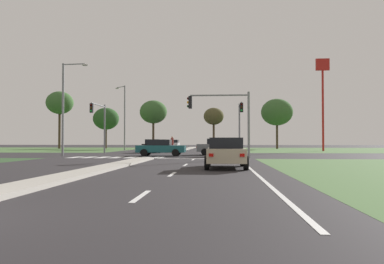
{
  "coord_description": "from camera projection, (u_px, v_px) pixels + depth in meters",
  "views": [
    {
      "loc": [
        5.37,
        -5.44,
        1.31
      ],
      "look_at": [
        2.77,
        30.59,
        2.2
      ],
      "focal_mm": 35.43,
      "sensor_mm": 36.0,
      "label": 1
    }
  ],
  "objects": [
    {
      "name": "grass_verge_far_right",
      "position": [
        350.0,
        150.0,
        58.29
      ],
      "size": [
        35.0,
        35.0,
        0.01
      ],
      "primitive_type": "cube",
      "color": "#476B38",
      "rests_on": "ground"
    },
    {
      "name": "median_island_near",
      "position": [
        98.0,
        169.0,
        16.75
      ],
      "size": [
        1.2,
        22.0,
        0.14
      ],
      "primitive_type": "cube",
      "color": "#ADA89E",
      "rests_on": "ground"
    },
    {
      "name": "pedestrian_at_median",
      "position": [
        172.0,
        142.0,
        44.19
      ],
      "size": [
        0.34,
        0.34,
        1.77
      ],
      "rotation": [
        0.0,
        0.0,
        4.27
      ],
      "color": "#335184",
      "rests_on": "median_island_far"
    },
    {
      "name": "crosswalk_bar_third",
      "position": [
        103.0,
        157.0,
        30.8
      ],
      "size": [
        0.7,
        2.8,
        0.01
      ],
      "primitive_type": "cube",
      "color": "silver",
      "rests_on": "ground"
    },
    {
      "name": "traffic_signal_near_right",
      "position": [
        225.0,
        112.0,
        28.79
      ],
      "size": [
        4.79,
        0.32,
        5.08
      ],
      "color": "gray",
      "rests_on": "ground"
    },
    {
      "name": "fastfood_pole_sign",
      "position": [
        323.0,
        84.0,
        51.1
      ],
      "size": [
        1.8,
        0.4,
        12.5
      ],
      "color": "red",
      "rests_on": "ground"
    },
    {
      "name": "crosswalk_bar_second",
      "position": [
        89.0,
        157.0,
        30.89
      ],
      "size": [
        0.7,
        2.8,
        0.01
      ],
      "primitive_type": "cube",
      "color": "silver",
      "rests_on": "ground"
    },
    {
      "name": "street_lamp_third",
      "position": [
        124.0,
        114.0,
        56.22
      ],
      "size": [
        1.91,
        1.6,
        9.6
      ],
      "color": "gray",
      "rests_on": "ground"
    },
    {
      "name": "treeline_near",
      "position": [
        60.0,
        103.0,
        68.3
      ],
      "size": [
        4.81,
        4.81,
        10.32
      ],
      "color": "#423323",
      "rests_on": "ground"
    },
    {
      "name": "car_black_near",
      "position": [
        153.0,
        146.0,
        43.91
      ],
      "size": [
        2.09,
        4.47,
        1.54
      ],
      "rotation": [
        0.0,
        0.0,
        3.14
      ],
      "color": "black",
      "rests_on": "ground"
    },
    {
      "name": "car_navy_fifth",
      "position": [
        161.0,
        145.0,
        50.11
      ],
      "size": [
        1.99,
        4.61,
        1.55
      ],
      "rotation": [
        0.0,
        0.0,
        3.14
      ],
      "color": "#161E47",
      "rests_on": "ground"
    },
    {
      "name": "lane_dash_near",
      "position": [
        141.0,
        196.0,
        9.02
      ],
      "size": [
        0.14,
        2.0,
        0.01
      ],
      "primitive_type": "cube",
      "color": "silver",
      "rests_on": "ground"
    },
    {
      "name": "crosswalk_bar_fifth",
      "position": [
        131.0,
        157.0,
        30.64
      ],
      "size": [
        0.7,
        2.8,
        0.01
      ],
      "primitive_type": "cube",
      "color": "silver",
      "rests_on": "ground"
    },
    {
      "name": "traffic_signal_far_left",
      "position": [
        100.0,
        119.0,
        41.17
      ],
      "size": [
        0.32,
        4.79,
        5.48
      ],
      "color": "gray",
      "rests_on": "ground"
    },
    {
      "name": "crosswalk_bar_sixth",
      "position": [
        145.0,
        157.0,
        30.56
      ],
      "size": [
        0.7,
        2.8,
        0.01
      ],
      "primitive_type": "cube",
      "color": "silver",
      "rests_on": "ground"
    },
    {
      "name": "car_grey_sixth",
      "position": [
        218.0,
        147.0,
        36.56
      ],
      "size": [
        4.26,
        2.09,
        1.57
      ],
      "rotation": [
        0.0,
        0.0,
        -1.57
      ],
      "color": "slate",
      "rests_on": "ground"
    },
    {
      "name": "crosswalk_bar_near",
      "position": [
        75.0,
        157.0,
        30.97
      ],
      "size": [
        0.7,
        2.8,
        0.01
      ],
      "primitive_type": "cube",
      "color": "silver",
      "rests_on": "ground"
    },
    {
      "name": "crosswalk_bar_seventh",
      "position": [
        159.0,
        158.0,
        30.47
      ],
      "size": [
        0.7,
        2.8,
        0.01
      ],
      "primitive_type": "cube",
      "color": "silver",
      "rests_on": "ground"
    },
    {
      "name": "treeline_fifth",
      "position": [
        277.0,
        112.0,
        65.95
      ],
      "size": [
        5.48,
        5.48,
        8.73
      ],
      "color": "#423323",
      "rests_on": "ground"
    },
    {
      "name": "street_lamp_second",
      "position": [
        65.0,
        103.0,
        33.9
      ],
      "size": [
        2.44,
        0.42,
        8.32
      ],
      "color": "gray",
      "rests_on": "ground"
    },
    {
      "name": "stop_bar_near",
      "position": [
        198.0,
        159.0,
        28.44
      ],
      "size": [
        6.4,
        0.5,
        0.01
      ],
      "primitive_type": "cube",
      "color": "silver",
      "rests_on": "ground"
    },
    {
      "name": "lane_dash_third",
      "position": [
        186.0,
        165.0,
        20.99
      ],
      "size": [
        0.14,
        2.0,
        0.01
      ],
      "primitive_type": "cube",
      "color": "silver",
      "rests_on": "ground"
    },
    {
      "name": "treeline_second",
      "position": [
        106.0,
        119.0,
        70.2
      ],
      "size": [
        4.77,
        4.77,
        7.53
      ],
      "color": "#423323",
      "rests_on": "ground"
    },
    {
      "name": "grass_verge_far_left",
      "position": [
        30.0,
        149.0,
        61.95
      ],
      "size": [
        35.0,
        35.0,
        0.01
      ],
      "primitive_type": "cube",
      "color": "#476B38",
      "rests_on": "ground"
    },
    {
      "name": "treeline_third",
      "position": [
        153.0,
        112.0,
        66.02
      ],
      "size": [
        4.73,
        4.73,
        8.45
      ],
      "color": "#423323",
      "rests_on": "ground"
    },
    {
      "name": "car_beige_fourth",
      "position": [
        226.0,
        152.0,
        18.61
      ],
      "size": [
        2.0,
        4.25,
        1.49
      ],
      "color": "#BCAD8E",
      "rests_on": "ground"
    },
    {
      "name": "lane_dash_second",
      "position": [
        172.0,
        174.0,
        15.01
      ],
      "size": [
        0.14,
        2.0,
        0.01
      ],
      "primitive_type": "cube",
      "color": "silver",
      "rests_on": "ground"
    },
    {
      "name": "traffic_signal_far_right",
      "position": [
        240.0,
        118.0,
        40.23
      ],
      "size": [
        0.32,
        4.41,
        5.47
      ],
      "color": "gray",
      "rests_on": "ground"
    },
    {
      "name": "ground_plane",
      "position": [
        162.0,
        155.0,
        35.69
      ],
      "size": [
        200.0,
        200.0,
        0.0
      ],
      "primitive_type": "plane",
      "color": "#282628"
    },
    {
      "name": "car_white_third",
      "position": [
        174.0,
        144.0,
        64.87
      ],
      "size": [
        1.96,
        4.45,
        1.58
      ],
      "rotation": [
        0.0,
        0.0,
        3.14
      ],
      "color": "silver",
      "rests_on": "ground"
    },
    {
      "name": "edge_line_right",
      "position": [
        252.0,
        170.0,
        17.25
      ],
      "size": [
        0.14,
        24.0,
        0.01
      ],
      "primitive_type": "cube",
      "color": "silver",
      "rests_on": "ground"
    },
    {
      "name": "lane_dash_fourth",
      "position": [
        193.0,
        160.0,
        26.97
      ],
      "size": [
        0.14,
        2.0,
        0.01
      ],
      "primitive_type": "cube",
      "color": "silver",
      "rests_on": "ground"
    },
    {
      "name": "car_teal_second",
      "position": [
        161.0,
        147.0,
        34.17
      ],
      "size": [
        4.4,
        2.08,
        1.46
      ],
      "rotation": [
        0.0,
        0.0,
        -1.57
      ],
      "color": "#19565B",
      "rests_on": "ground"
    },
    {
      "name": "crosswalk_bar_fourth",
      "position": [
        117.0,
        157.0,
        30.72
      ],
      "size": [
        0.7,
        2.8,
        0.01
      ],
      "primitive_type": "cube",
      "color": "silver",
      "rests_on": "ground"
    },
    {
      "name": "median_island_far",
      "position": [
        186.0,
        149.0,
        60.62
      ],
      "size": [
        1.2,
        36.0,
        0.14
      ],
      "primitive_type": "cube",
      "color": "#ADA89E",
      "rests_on": "ground"
    },
    {
      "name": "treeline_fourth",
      "position": [
        214.0,
        117.0,
        69.12
      ],
      "size": [
        3.67,
        3.67,
        7.45
      ],
      "color": "#423323",
      "rests_on": "ground"
    }
  ]
}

